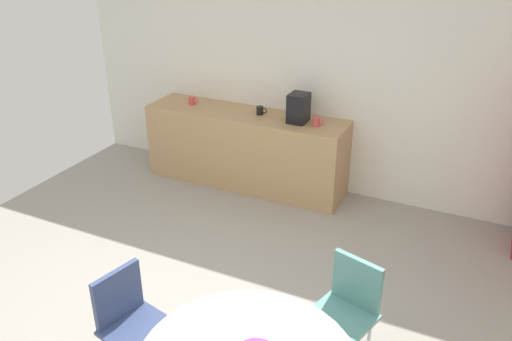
% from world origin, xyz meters
% --- Properties ---
extents(wall_back, '(6.00, 0.10, 2.60)m').
position_xyz_m(wall_back, '(0.00, 3.00, 1.30)').
color(wall_back, white).
rests_on(wall_back, ground_plane).
extents(counter_block, '(2.40, 0.60, 0.90)m').
position_xyz_m(counter_block, '(-0.74, 2.65, 0.45)').
color(counter_block, tan).
rests_on(counter_block, ground_plane).
extents(chair_teal, '(0.52, 0.52, 0.83)m').
position_xyz_m(chair_teal, '(1.18, 0.43, 0.52)').
color(chair_teal, silver).
rests_on(chair_teal, ground_plane).
extents(chair_navy, '(0.50, 0.50, 0.83)m').
position_xyz_m(chair_navy, '(-0.13, -0.34, 0.52)').
color(chair_navy, silver).
rests_on(chair_navy, ground_plane).
extents(mug_white, '(0.13, 0.08, 0.09)m').
position_xyz_m(mug_white, '(0.14, 2.62, 0.95)').
color(mug_white, '#D84C4C').
rests_on(mug_white, counter_block).
extents(mug_green, '(0.13, 0.08, 0.09)m').
position_xyz_m(mug_green, '(-1.46, 2.66, 0.95)').
color(mug_green, '#D84C4C').
rests_on(mug_green, counter_block).
extents(mug_red, '(0.13, 0.08, 0.09)m').
position_xyz_m(mug_red, '(-0.57, 2.69, 0.95)').
color(mug_red, black).
rests_on(mug_red, counter_block).
extents(coffee_maker, '(0.20, 0.24, 0.32)m').
position_xyz_m(coffee_maker, '(-0.09, 2.65, 1.06)').
color(coffee_maker, black).
rests_on(coffee_maker, counter_block).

